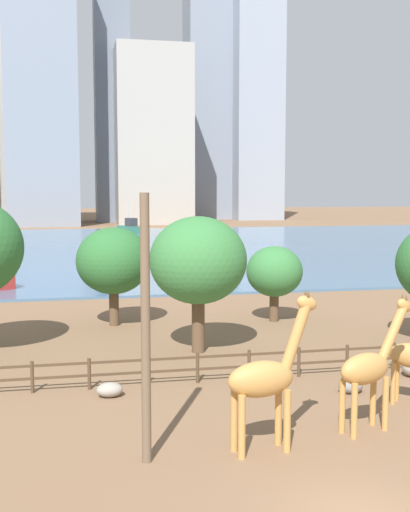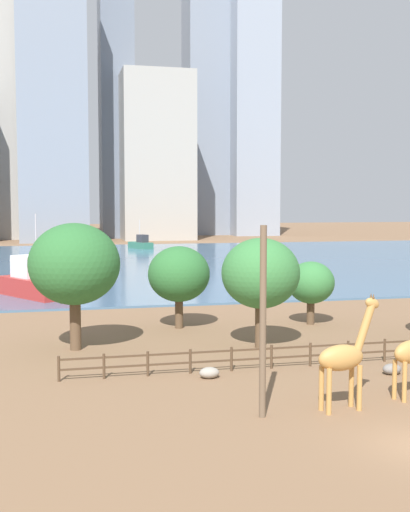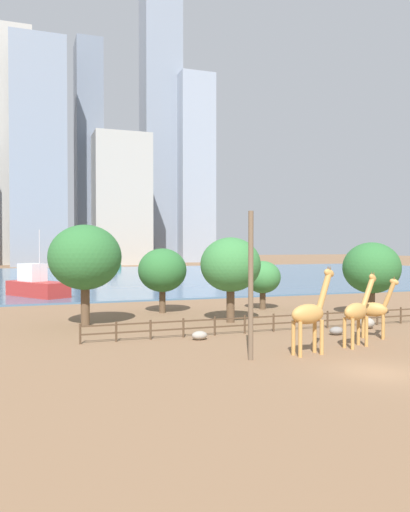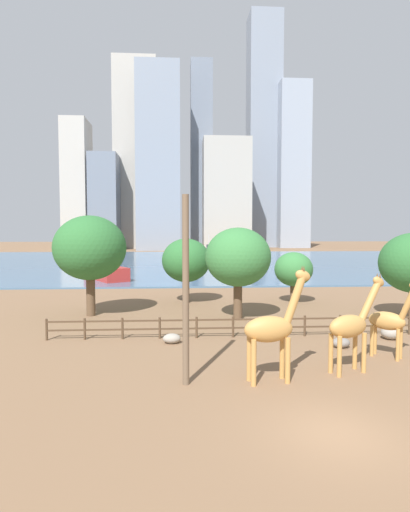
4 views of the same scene
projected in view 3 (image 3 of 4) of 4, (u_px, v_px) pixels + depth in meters
The scene contains 23 objects.
ground_plane at pixel (113, 276), 99.59m from camera, with size 400.00×400.00×0.00m, color brown.
harbor_water at pixel (116, 277), 96.76m from camera, with size 180.00×86.00×0.20m, color #476B8C.
giraffe_tall at pixel (310, 313), 28.16m from camera, with size 3.10×1.17×5.03m.
giraffe_companion at pixel (376, 309), 33.14m from camera, with size 2.18×2.11×4.16m.
giraffe_young at pixel (357, 311), 30.35m from camera, with size 3.20×1.58×4.55m.
utility_pole at pixel (251, 286), 26.80m from camera, with size 0.28×0.28×8.04m, color brown.
boulder_near_fence at pixel (336, 331), 34.41m from camera, with size 1.00×0.76×0.57m, color gray.
boulder_by_pole at pixel (199, 335), 32.62m from camera, with size 1.04×0.76×0.57m, color gray.
boulder_small at pixel (367, 323), 37.12m from camera, with size 1.14×1.07×0.80m, color gray.
enclosure_fence at pixel (264, 322), 35.42m from camera, with size 26.12×0.14×1.30m.
tree_left_large at pixel (263, 277), 48.22m from camera, with size 3.48×3.48×4.68m.
tree_center_broad at pixel (372, 268), 43.61m from camera, with size 4.96×4.96×6.46m.
tree_right_tall at pixel (231, 265), 39.98m from camera, with size 4.85×4.85×6.84m.
tree_left_small at pixel (85, 258), 38.07m from camera, with size 5.54×5.54×7.78m.
tree_right_small at pixel (162, 270), 45.62m from camera, with size 4.44×4.44×5.92m.
boat_ferry at pixel (111, 266), 125.27m from camera, with size 4.47×6.73×5.70m.
boat_sailboat at pixel (36, 285), 58.78m from camera, with size 7.26×9.05×7.84m.
skyline_tower_needle at pixel (5, 148), 162.44m from camera, with size 17.27×14.98×76.10m, color #ADA89E.
skyline_block_central at pixel (88, 153), 170.02m from camera, with size 8.67×12.61×75.24m, color slate.
skyline_block_left at pixel (193, 170), 189.63m from camera, with size 12.94×15.52×70.11m, color #939EAD.
skyline_tower_short at pixel (38, 153), 148.62m from camera, with size 15.91×12.62×67.50m, color gray.
skyline_block_wide at pixel (121, 200), 161.88m from camera, with size 17.99×13.69×42.10m, color #ADA89E.
skyline_tower_far at pixel (161, 129), 191.18m from camera, with size 14.10×13.02×102.11m, color gray.
Camera 3 is at (-16.03, -19.88, 6.17)m, focal length 35.00 mm.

